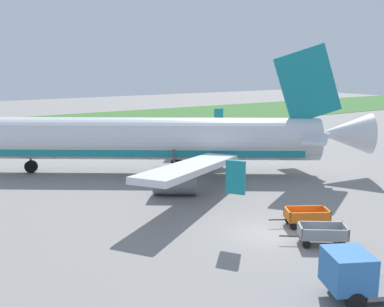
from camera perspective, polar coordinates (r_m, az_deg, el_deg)
The scene contains 6 objects.
ground_plane at distance 26.73m, azimuth 9.40°, elevation -9.94°, with size 220.00×220.00×0.00m, color gray.
grass_strip at distance 75.19m, azimuth -19.68°, elevation 3.24°, with size 220.00×28.00×0.06m, color #3D7033.
airplane at distance 39.88m, azimuth -4.20°, elevation 1.76°, with size 32.93×28.32×11.34m.
baggage_cart_nearest at distance 25.68m, azimuth 16.08°, elevation -9.70°, with size 3.31×2.69×1.07m.
baggage_cart_second_in_row at distance 28.19m, azimuth 14.24°, elevation -7.71°, with size 3.45×2.45×1.07m.
service_truck_beside_carts at distance 20.33m, azimuth 20.25°, elevation -14.16°, with size 4.76×3.63×2.10m.
Camera 1 is at (-16.99, -18.29, 9.56)m, focal length 42.32 mm.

